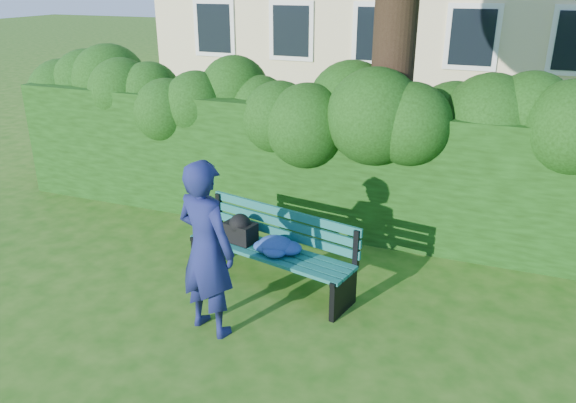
% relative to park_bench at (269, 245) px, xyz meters
% --- Properties ---
extents(ground, '(80.00, 80.00, 0.00)m').
position_rel_park_bench_xyz_m(ground, '(0.11, -0.29, -0.50)').
color(ground, '#205610').
rests_on(ground, ground).
extents(hedge, '(10.00, 1.00, 1.80)m').
position_rel_park_bench_xyz_m(hedge, '(0.11, 1.91, 0.40)').
color(hedge, black).
rests_on(hedge, ground).
extents(park_bench, '(2.12, 0.99, 0.89)m').
position_rel_park_bench_xyz_m(park_bench, '(0.00, 0.00, 0.00)').
color(park_bench, '#105349').
rests_on(park_bench, ground).
extents(man_reading, '(0.76, 0.60, 1.83)m').
position_rel_park_bench_xyz_m(man_reading, '(-0.20, -1.07, 0.42)').
color(man_reading, '#171C52').
rests_on(man_reading, ground).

